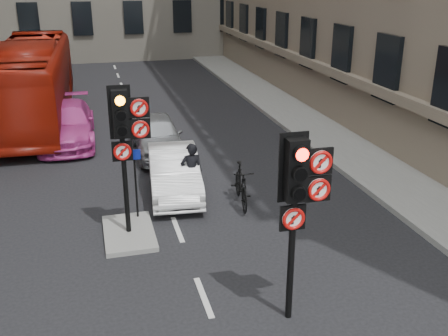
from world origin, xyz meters
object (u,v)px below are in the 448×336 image
bus_red (31,81)px  info_sign (135,174)px  motorcycle (241,185)px  car_pink (67,124)px  motorcyclist (192,172)px  signal_near (299,190)px  car_white (174,171)px  car_silver (157,135)px  signal_far (125,129)px

bus_red → info_sign: (3.26, -10.93, -0.37)m
bus_red → motorcycle: size_ratio=6.37×
car_pink → motorcyclist: motorcyclist is taller
signal_near → car_white: 6.76m
car_silver → motorcyclist: (0.38, -4.20, 0.15)m
signal_far → car_pink: size_ratio=0.73×
signal_far → bus_red: 12.11m
car_silver → bus_red: bearing=128.3°
car_pink → info_sign: size_ratio=2.70×
car_silver → info_sign: bearing=-103.3°
motorcyclist → info_sign: size_ratio=0.91×
bus_red → motorcycle: 12.31m
car_white → car_pink: size_ratio=0.80×
info_sign → motorcycle: bearing=3.5°
signal_near → motorcycle: (0.49, 5.06, -2.02)m
info_sign → signal_far: bearing=-108.9°
car_pink → bus_red: 3.98m
motorcyclist → motorcycle: bearing=154.4°
signal_near → car_silver: (-1.14, 9.91, -1.90)m
bus_red → motorcyclist: bearing=-62.3°
signal_near → bus_red: bearing=109.8°
motorcycle → info_sign: size_ratio=1.03×
signal_far → bus_red: (-3.04, 11.68, -1.03)m
car_silver → car_pink: 3.78m
signal_far → bus_red: signal_far is taller
signal_near → car_silver: bearing=96.6°
signal_far → car_white: 3.46m
car_silver → car_white: bearing=-90.0°
car_pink → car_silver: bearing=-34.4°
car_silver → motorcyclist: bearing=-84.6°
car_silver → signal_near: bearing=-83.1°
motorcyclist → car_silver: bearing=-83.1°
bus_red → car_white: bearing=-62.7°
motorcyclist → info_sign: info_sign is taller
bus_red → motorcycle: bus_red is taller
car_white → info_sign: info_sign is taller
car_white → car_pink: car_pink is taller
car_white → signal_near: bearing=-74.5°
signal_far → info_sign: signal_far is taller
info_sign → car_white: bearing=50.2°
signal_near → car_silver: size_ratio=0.89×
motorcyclist → info_sign: (-1.62, -0.97, 0.47)m
signal_far → car_white: bearing=58.7°
motorcyclist → bus_red: bearing=-62.1°
signal_near → info_sign: signal_near is taller
car_pink → info_sign: (1.85, -7.34, 0.59)m
car_silver → car_white: size_ratio=1.02×
signal_near → car_pink: 12.93m
car_pink → bus_red: bus_red is taller
car_silver → motorcyclist: size_ratio=2.40×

